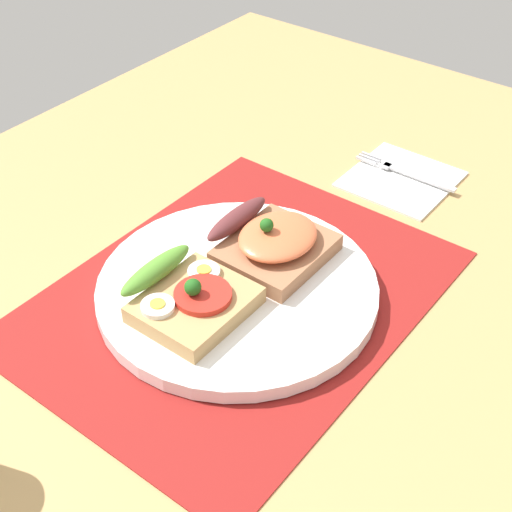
{
  "coord_description": "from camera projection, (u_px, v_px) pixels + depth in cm",
  "views": [
    {
      "loc": [
        -42.09,
        -34.58,
        49.51
      ],
      "look_at": [
        3.0,
        0.0,
        3.3
      ],
      "focal_mm": 52.19,
      "sensor_mm": 36.0,
      "label": 1
    }
  ],
  "objects": [
    {
      "name": "ground_plane",
      "position": [
        238.0,
        309.0,
        0.74
      ],
      "size": [
        120.0,
        90.0,
        3.2
      ],
      "primitive_type": "cube",
      "color": "tan"
    },
    {
      "name": "placemat",
      "position": [
        238.0,
        296.0,
        0.73
      ],
      "size": [
        41.44,
        31.87,
        0.3
      ],
      "primitive_type": "cube",
      "color": "maroon",
      "rests_on": "ground_plane"
    },
    {
      "name": "plate",
      "position": [
        237.0,
        289.0,
        0.73
      ],
      "size": [
        27.54,
        27.54,
        1.5
      ],
      "primitive_type": "cylinder",
      "color": "white",
      "rests_on": "placemat"
    },
    {
      "name": "sandwich_egg_tomato",
      "position": [
        189.0,
        297.0,
        0.69
      ],
      "size": [
        10.26,
        10.24,
        3.96
      ],
      "color": "tan",
      "rests_on": "plate"
    },
    {
      "name": "sandwich_salmon",
      "position": [
        272.0,
        242.0,
        0.75
      ],
      "size": [
        10.7,
        10.68,
        4.99
      ],
      "color": "#9D6746",
      "rests_on": "plate"
    },
    {
      "name": "napkin",
      "position": [
        401.0,
        178.0,
        0.9
      ],
      "size": [
        12.37,
        11.8,
        0.6
      ],
      "primitive_type": "cube",
      "color": "white",
      "rests_on": "ground_plane"
    },
    {
      "name": "fork",
      "position": [
        402.0,
        171.0,
        0.9
      ],
      "size": [
        1.62,
        13.09,
        0.32
      ],
      "color": "#B7B7BC",
      "rests_on": "napkin"
    }
  ]
}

